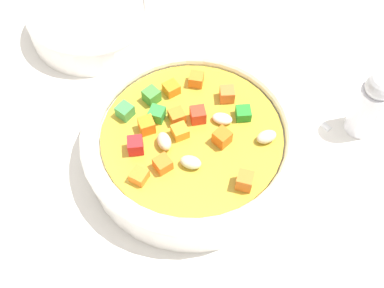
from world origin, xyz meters
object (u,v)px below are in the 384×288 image
object	(u,v)px
soup_bowl_main	(192,141)
side_bowl_small	(92,18)
spoon	(245,54)
pepper_shaker	(371,104)

from	to	relation	value
soup_bowl_main	side_bowl_small	size ratio (longest dim) A/B	1.39
spoon	side_bowl_small	world-z (taller)	side_bowl_small
soup_bowl_main	spoon	xyz separation A→B (cm)	(-1.49, -15.41, -2.37)
soup_bowl_main	pepper_shaker	size ratio (longest dim) A/B	2.61
soup_bowl_main	side_bowl_small	bearing A→B (deg)	-37.82
soup_bowl_main	spoon	world-z (taller)	soup_bowl_main
soup_bowl_main	pepper_shaker	xyz separation A→B (cm)	(-15.92, -9.14, 1.36)
pepper_shaker	spoon	bearing A→B (deg)	-23.47
soup_bowl_main	spoon	distance (cm)	15.66
pepper_shaker	soup_bowl_main	bearing A→B (deg)	29.87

